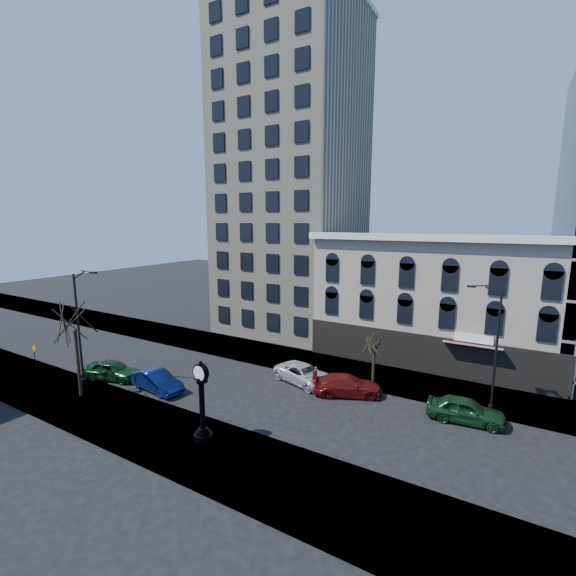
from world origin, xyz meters
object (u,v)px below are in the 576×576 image
Objects in this scene: street_lamp_near at (83,297)px; car_near_b at (157,381)px; warning_sign at (34,352)px; car_near_a at (113,370)px; street_clock at (202,404)px.

street_lamp_near is 8.98m from car_near_b.
street_lamp_near is at bearing 2.08° from warning_sign.
warning_sign reaches higher than car_near_a.
warning_sign reaches higher than car_near_b.
street_lamp_near is at bearing 178.98° from street_clock.
car_near_b is (13.62, 2.37, -0.79)m from warning_sign.
warning_sign is at bearing -178.33° from street_clock.
street_lamp_near is at bearing 155.18° from car_near_a.
street_lamp_near is 6.97m from car_near_a.
street_clock is 21.90m from warning_sign.
street_clock is 13.86m from car_near_a.
street_clock is 1.04× the size of car_near_b.
warning_sign is at bearing 166.11° from street_lamp_near.
street_clock is 0.52× the size of street_lamp_near.
car_near_b is at bearing -99.92° from car_near_a.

